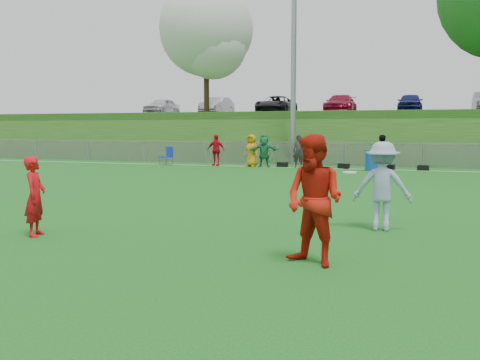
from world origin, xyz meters
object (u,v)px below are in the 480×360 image
at_px(player_red_left, 35,196).
at_px(player_blue, 382,186).
at_px(frisbee, 350,172).
at_px(player_red_center, 314,200).
at_px(recycling_bin, 372,160).

distance_m(player_red_left, player_blue, 6.66).
relative_size(player_red_left, frisbee, 5.46).
relative_size(player_red_left, player_red_center, 0.77).
height_order(player_red_left, frisbee, player_red_left).
height_order(player_red_center, recycling_bin, player_red_center).
bearing_deg(player_red_left, player_blue, -86.69).
relative_size(frisbee, recycling_bin, 0.28).
relative_size(player_red_center, recycling_bin, 1.94).
xyz_separation_m(player_red_center, recycling_bin, (-0.80, 18.37, -0.47)).
distance_m(player_red_center, player_blue, 3.21).
bearing_deg(player_red_left, recycling_bin, -34.71).
bearing_deg(frisbee, player_red_center, -91.93).
bearing_deg(player_blue, recycling_bin, -86.54).
relative_size(player_red_center, frisbee, 7.04).
bearing_deg(recycling_bin, player_blue, -84.24).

